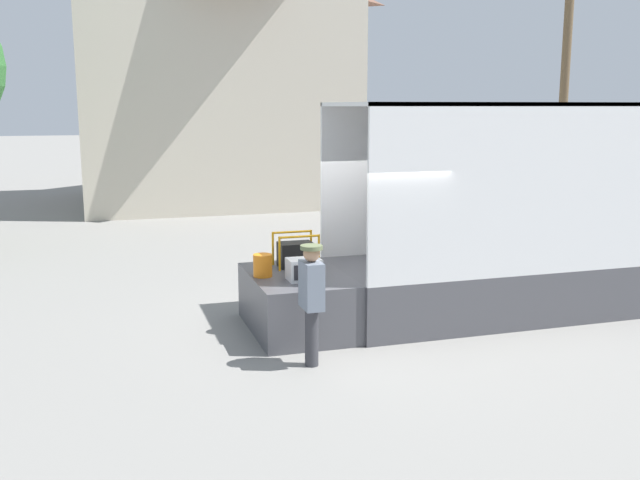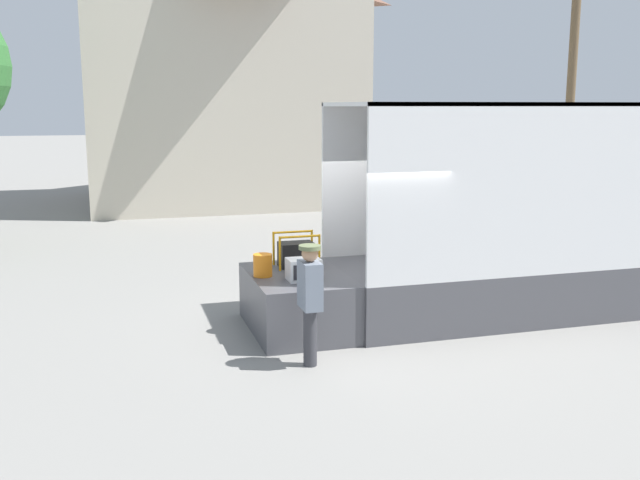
{
  "view_description": "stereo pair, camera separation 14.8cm",
  "coord_description": "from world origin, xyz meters",
  "px_view_note": "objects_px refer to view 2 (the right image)",
  "views": [
    {
      "loc": [
        -3.51,
        -10.19,
        3.4
      ],
      "look_at": [
        -0.42,
        -0.2,
        1.43
      ],
      "focal_mm": 40.0,
      "sensor_mm": 36.0,
      "label": 1
    },
    {
      "loc": [
        -3.37,
        -10.23,
        3.4
      ],
      "look_at": [
        -0.42,
        -0.2,
        1.43
      ],
      "focal_mm": 40.0,
      "sensor_mm": 36.0,
      "label": 2
    }
  ],
  "objects_px": {
    "box_truck": "(557,254)",
    "worker_person": "(310,293)",
    "microwave": "(304,269)",
    "portable_generator": "(298,254)",
    "utility_pole": "(572,77)",
    "orange_bucket": "(263,265)"
  },
  "relations": [
    {
      "from": "box_truck",
      "to": "worker_person",
      "type": "distance_m",
      "value": 5.05
    },
    {
      "from": "box_truck",
      "to": "portable_generator",
      "type": "xyz_separation_m",
      "value": [
        -4.43,
        0.51,
        0.15
      ]
    },
    {
      "from": "microwave",
      "to": "orange_bucket",
      "type": "bearing_deg",
      "value": 142.89
    },
    {
      "from": "box_truck",
      "to": "microwave",
      "type": "bearing_deg",
      "value": -175.14
    },
    {
      "from": "worker_person",
      "to": "microwave",
      "type": "bearing_deg",
      "value": 78.89
    },
    {
      "from": "orange_bucket",
      "to": "box_truck",
      "type": "bearing_deg",
      "value": -0.13
    },
    {
      "from": "box_truck",
      "to": "microwave",
      "type": "relative_size",
      "value": 14.16
    },
    {
      "from": "microwave",
      "to": "orange_bucket",
      "type": "height_order",
      "value": "orange_bucket"
    },
    {
      "from": "utility_pole",
      "to": "microwave",
      "type": "bearing_deg",
      "value": -139.03
    },
    {
      "from": "box_truck",
      "to": "microwave",
      "type": "distance_m",
      "value": 4.59
    },
    {
      "from": "utility_pole",
      "to": "worker_person",
      "type": "bearing_deg",
      "value": -136.45
    },
    {
      "from": "orange_bucket",
      "to": "microwave",
      "type": "bearing_deg",
      "value": -37.11
    },
    {
      "from": "utility_pole",
      "to": "orange_bucket",
      "type": "bearing_deg",
      "value": -141.46
    },
    {
      "from": "portable_generator",
      "to": "utility_pole",
      "type": "distance_m",
      "value": 14.83
    },
    {
      "from": "portable_generator",
      "to": "orange_bucket",
      "type": "relative_size",
      "value": 1.98
    },
    {
      "from": "box_truck",
      "to": "worker_person",
      "type": "relative_size",
      "value": 4.18
    },
    {
      "from": "microwave",
      "to": "utility_pole",
      "type": "distance_m",
      "value": 15.5
    },
    {
      "from": "orange_bucket",
      "to": "utility_pole",
      "type": "relative_size",
      "value": 0.04
    },
    {
      "from": "box_truck",
      "to": "utility_pole",
      "type": "height_order",
      "value": "utility_pole"
    },
    {
      "from": "worker_person",
      "to": "utility_pole",
      "type": "distance_m",
      "value": 16.44
    },
    {
      "from": "microwave",
      "to": "portable_generator",
      "type": "height_order",
      "value": "portable_generator"
    },
    {
      "from": "orange_bucket",
      "to": "portable_generator",
      "type": "bearing_deg",
      "value": 36.76
    }
  ]
}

